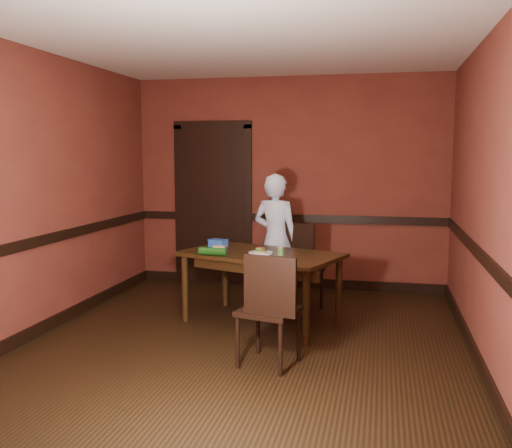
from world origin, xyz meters
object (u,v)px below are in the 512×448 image
at_px(chair_far, 299,269).
at_px(chair_near, 269,309).
at_px(person, 276,239).
at_px(cheese_saucer, 219,249).
at_px(sauce_jar, 281,251).
at_px(sandwich_plate, 261,252).
at_px(food_tub, 218,243).
at_px(dining_table, 261,288).

height_order(chair_far, chair_near, chair_far).
relative_size(person, cheese_saucer, 9.88).
bearing_deg(sauce_jar, person, 103.67).
bearing_deg(sandwich_plate, food_tub, 149.02).
relative_size(person, food_tub, 6.85).
distance_m(cheese_saucer, food_tub, 0.25).
bearing_deg(food_tub, chair_far, 36.16).
bearing_deg(chair_far, cheese_saucer, -128.75).
distance_m(sandwich_plate, cheese_saucer, 0.47).
bearing_deg(chair_near, sandwich_plate, -60.79).
bearing_deg(chair_near, sauce_jar, -71.72).
relative_size(chair_far, food_tub, 4.31).
bearing_deg(dining_table, food_tub, 172.98).
bearing_deg(food_tub, sauce_jar, -8.54).
relative_size(dining_table, sandwich_plate, 6.40).
relative_size(sandwich_plate, sauce_jar, 2.93).
bearing_deg(chair_near, cheese_saucer, -43.06).
xyz_separation_m(person, sauce_jar, (0.22, -0.90, 0.02)).
height_order(chair_far, cheese_saucer, chair_far).
bearing_deg(dining_table, sandwich_plate, -62.06).
bearing_deg(sauce_jar, chair_far, 82.46).
bearing_deg(cheese_saucer, sauce_jar, -11.63).
relative_size(chair_far, person, 0.63).
distance_m(dining_table, food_tub, 0.72).
relative_size(person, sandwich_plate, 6.17).
distance_m(chair_near, sandwich_plate, 1.14).
xyz_separation_m(sauce_jar, food_tub, (-0.75, 0.37, -0.00)).
distance_m(person, sandwich_plate, 0.85).
bearing_deg(sandwich_plate, chair_near, -74.40).
bearing_deg(food_tub, cheese_saucer, -53.57).
relative_size(dining_table, chair_near, 1.66).
bearing_deg(dining_table, sauce_jar, -6.90).
distance_m(sauce_jar, food_tub, 0.84).
relative_size(chair_near, cheese_saucer, 6.19).
bearing_deg(dining_table, cheese_saucer, -164.04).
distance_m(chair_far, person, 0.48).
bearing_deg(chair_far, person, 158.00).
height_order(person, food_tub, person).
distance_m(person, food_tub, 0.75).
bearing_deg(chair_far, food_tub, -144.54).
height_order(sauce_jar, food_tub, sauce_jar).
bearing_deg(sauce_jar, chair_near, -85.34).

